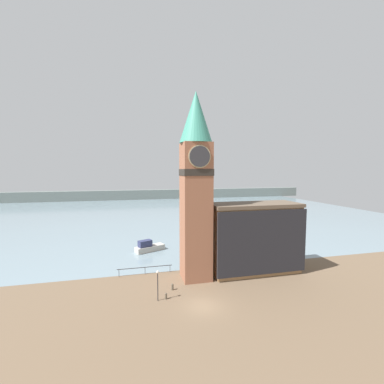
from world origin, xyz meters
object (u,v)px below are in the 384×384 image
at_px(boat_near, 149,247).
at_px(lamp_post, 158,280).
at_px(clock_tower, 196,181).
at_px(mooring_bollard_far, 172,286).
at_px(pier_building, 255,237).
at_px(mooring_bollard_near, 166,296).

bearing_deg(boat_near, lamp_post, -114.09).
distance_m(clock_tower, mooring_bollard_far, 14.22).
bearing_deg(mooring_bollard_far, pier_building, 13.61).
distance_m(boat_near, lamp_post, 19.09).
xyz_separation_m(pier_building, boat_near, (-14.91, 13.58, -4.44)).
bearing_deg(clock_tower, pier_building, 1.39).
distance_m(clock_tower, boat_near, 19.83).
relative_size(pier_building, lamp_post, 3.75).
bearing_deg(lamp_post, mooring_bollard_near, 8.54).
relative_size(clock_tower, mooring_bollard_near, 34.69).
bearing_deg(lamp_post, mooring_bollard_far, 47.29).
height_order(mooring_bollard_far, lamp_post, lamp_post).
bearing_deg(boat_near, clock_tower, -90.93).
bearing_deg(clock_tower, mooring_bollard_far, -142.60).
xyz_separation_m(mooring_bollard_near, mooring_bollard_far, (1.12, 2.13, 0.05)).
relative_size(clock_tower, lamp_post, 7.18).
distance_m(boat_near, mooring_bollard_near, 18.88).
bearing_deg(clock_tower, lamp_post, -138.74).
bearing_deg(pier_building, lamp_post, -160.25).
xyz_separation_m(clock_tower, lamp_post, (-5.94, -5.21, -11.28)).
relative_size(boat_near, mooring_bollard_near, 7.81).
relative_size(boat_near, mooring_bollard_far, 6.96).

